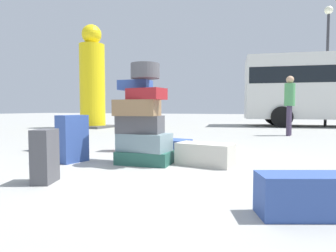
% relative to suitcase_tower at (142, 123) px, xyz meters
% --- Properties ---
extents(ground_plane, '(80.00, 80.00, 0.00)m').
position_rel_suitcase_tower_xyz_m(ground_plane, '(0.37, 0.01, -0.60)').
color(ground_plane, '#9E9E99').
extents(suitcase_tower, '(0.89, 0.65, 1.44)m').
position_rel_suitcase_tower_xyz_m(suitcase_tower, '(0.00, 0.00, 0.00)').
color(suitcase_tower, '#26594C').
rests_on(suitcase_tower, ground).
extents(suitcase_cream_white_trunk, '(0.83, 0.50, 0.31)m').
position_rel_suitcase_tower_xyz_m(suitcase_cream_white_trunk, '(0.88, 0.22, -0.44)').
color(suitcase_cream_white_trunk, beige).
rests_on(suitcase_cream_white_trunk, ground).
extents(suitcase_navy_upright_blue, '(0.32, 0.47, 0.71)m').
position_rel_suitcase_tower_xyz_m(suitcase_navy_upright_blue, '(-1.04, -0.26, -0.25)').
color(suitcase_navy_upright_blue, '#334F99').
rests_on(suitcase_navy_upright_blue, ground).
extents(suitcase_maroon_foreground_far, '(0.27, 0.31, 0.80)m').
position_rel_suitcase_tower_xyz_m(suitcase_maroon_foreground_far, '(-0.81, 1.07, -0.20)').
color(suitcase_maroon_foreground_far, maroon).
rests_on(suitcase_maroon_foreground_far, ground).
extents(suitcase_charcoal_right_side, '(0.28, 0.36, 0.58)m').
position_rel_suitcase_tower_xyz_m(suitcase_charcoal_right_side, '(-0.50, -1.37, -0.31)').
color(suitcase_charcoal_right_side, '#4C4C51').
rests_on(suitcase_charcoal_right_side, ground).
extents(suitcase_navy_behind_tower, '(0.70, 0.54, 0.28)m').
position_rel_suitcase_tower_xyz_m(suitcase_navy_behind_tower, '(0.12, 0.83, -0.46)').
color(suitcase_navy_behind_tower, '#334F99').
rests_on(suitcase_navy_behind_tower, ground).
extents(suitcase_black_left_side, '(0.64, 0.44, 0.29)m').
position_rel_suitcase_tower_xyz_m(suitcase_black_left_side, '(-2.26, 0.54, -0.45)').
color(suitcase_black_left_side, black).
rests_on(suitcase_black_left_side, ground).
extents(suitcase_navy_foreground_near, '(0.79, 0.54, 0.32)m').
position_rel_suitcase_tower_xyz_m(suitcase_navy_foreground_near, '(2.07, -1.44, -0.44)').
color(suitcase_navy_foreground_near, '#334F99').
rests_on(suitcase_navy_foreground_near, ground).
extents(person_bearded_onlooker, '(0.30, 0.34, 1.77)m').
position_rel_suitcase_tower_xyz_m(person_bearded_onlooker, '(2.09, 5.57, 0.46)').
color(person_bearded_onlooker, '#3F334C').
rests_on(person_bearded_onlooker, ground).
extents(yellow_dummy_statue, '(1.45, 1.45, 4.27)m').
position_rel_suitcase_tower_xyz_m(yellow_dummy_statue, '(-5.52, 6.50, 1.30)').
color(yellow_dummy_statue, yellow).
rests_on(yellow_dummy_statue, ground).
extents(lamp_post, '(0.36, 0.36, 5.36)m').
position_rel_suitcase_tower_xyz_m(lamp_post, '(3.74, 11.18, 2.97)').
color(lamp_post, '#333338').
rests_on(lamp_post, ground).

